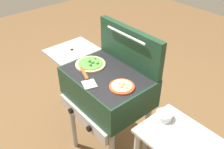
% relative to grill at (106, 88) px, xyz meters
% --- Properties ---
extents(grill, '(0.96, 0.53, 0.90)m').
position_rel_grill_xyz_m(grill, '(0.00, 0.00, 0.00)').
color(grill, '#193823').
rests_on(grill, ground_plane).
extents(grill_lid_open, '(0.63, 0.08, 0.30)m').
position_rel_grill_xyz_m(grill_lid_open, '(0.01, 0.22, 0.30)').
color(grill_lid_open, '#193823').
rests_on(grill_lid_open, grill).
extents(pizza_cheese, '(0.17, 0.17, 0.03)m').
position_rel_grill_xyz_m(pizza_cheese, '(0.20, -0.03, 0.15)').
color(pizza_cheese, '#C64723').
rests_on(pizza_cheese, grill).
extents(pizza_veggie, '(0.23, 0.23, 0.04)m').
position_rel_grill_xyz_m(pizza_veggie, '(-0.17, -0.02, 0.15)').
color(pizza_veggie, '#E0C17F').
rests_on(pizza_veggie, grill).
extents(spatula, '(0.26, 0.14, 0.02)m').
position_rel_grill_xyz_m(spatula, '(-0.04, -0.15, 0.15)').
color(spatula, '#B7BABF').
rests_on(spatula, grill).
extents(topping_bowl_far, '(0.11, 0.11, 0.04)m').
position_rel_grill_xyz_m(topping_bowl_far, '(0.52, 0.05, 0.06)').
color(topping_bowl_far, silver).
rests_on(topping_bowl_far, prep_table).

